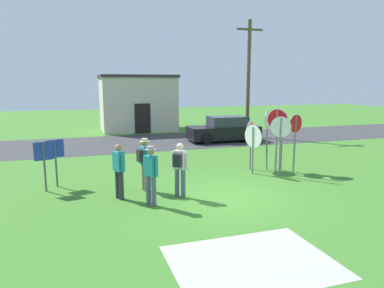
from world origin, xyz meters
name	(u,v)px	position (x,y,z in m)	size (l,w,h in m)	color
ground_plane	(226,197)	(0.00, 0.00, 0.00)	(80.00, 80.00, 0.00)	#3D7528
street_asphalt	(153,142)	(0.00, 11.01, 0.00)	(60.00, 6.40, 0.01)	#38383A
concrete_path	(252,262)	(-1.12, -3.85, 0.00)	(3.20, 2.40, 0.01)	#ADAAA3
building_background	(138,103)	(0.11, 16.80, 2.05)	(5.49, 4.18, 4.09)	beige
utility_pole	(248,77)	(6.40, 11.18, 3.90)	(1.80, 0.24, 7.44)	brown
parked_car_on_street	(224,130)	(4.24, 9.95, 0.69)	(4.36, 2.13, 1.51)	black
stop_sign_leaning_right	(277,129)	(3.08, 2.19, 1.75)	(0.50, 0.70, 2.53)	slate
stop_sign_rear_left	(251,136)	(2.40, 3.03, 1.36)	(0.73, 0.56, 1.99)	slate
stop_sign_center_cluster	(282,136)	(3.49, 2.46, 1.40)	(0.66, 0.21, 2.07)	slate
stop_sign_tallest	(280,136)	(2.95, 1.72, 1.55)	(0.56, 0.56, 2.27)	slate
stop_sign_leaning_left	(267,129)	(2.99, 2.78, 1.68)	(0.59, 0.56, 2.44)	slate
stop_sign_far_back	(253,141)	(2.14, 2.34, 1.30)	(0.30, 0.85, 1.91)	slate
stop_sign_nearest	(295,133)	(3.82, 2.05, 1.58)	(0.73, 0.23, 2.31)	slate
person_in_dark_shirt	(119,168)	(-3.14, 0.87, 0.95)	(0.35, 0.53, 1.69)	#2D2D33
person_holding_notes	(144,161)	(-2.26, 1.44, 1.01)	(0.42, 0.56, 1.74)	#7A6B56
person_in_blue	(180,166)	(-1.35, 0.48, 0.98)	(0.47, 0.48, 1.69)	#4C5670
person_near_signs	(151,172)	(-2.34, 0.01, 0.98)	(0.38, 0.49, 1.74)	#4C5670
info_panel_leftmost	(44,158)	(-5.34, 2.38, 1.13)	(0.59, 0.17, 1.64)	#4C4C51
info_panel_middle	(55,155)	(-5.02, 2.83, 1.12)	(0.56, 0.25, 1.62)	#4C4C51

